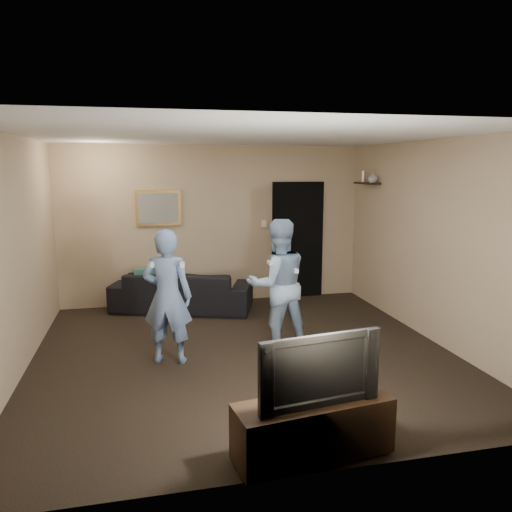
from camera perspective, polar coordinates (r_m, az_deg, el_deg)
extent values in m
plane|color=black|center=(6.23, -1.36, -11.04)|extent=(5.00, 5.00, 0.00)
cube|color=silver|center=(5.81, -1.47, 13.60)|extent=(5.00, 5.00, 0.04)
cube|color=tan|center=(8.32, -4.84, 3.57)|extent=(5.00, 0.04, 2.60)
cube|color=tan|center=(3.52, 6.72, -5.59)|extent=(5.00, 0.04, 2.60)
cube|color=tan|center=(5.93, -25.84, -0.10)|extent=(0.04, 5.00, 2.60)
cube|color=tan|center=(6.83, 19.63, 1.56)|extent=(0.04, 5.00, 2.60)
imported|color=black|center=(8.01, -8.42, -3.93)|extent=(2.32, 1.50, 0.63)
cube|color=#194C44|center=(7.95, -12.16, -2.94)|extent=(0.45, 0.19, 0.43)
cube|color=olive|center=(8.19, -11.11, 5.42)|extent=(0.72, 0.05, 0.57)
cube|color=slate|center=(8.17, -11.11, 5.40)|extent=(0.62, 0.01, 0.47)
cube|color=black|center=(8.65, 4.77, 1.82)|extent=(0.90, 0.06, 2.00)
cube|color=silver|center=(8.46, 0.91, 3.71)|extent=(0.08, 0.02, 0.12)
cube|color=black|center=(8.29, 12.57, 8.12)|extent=(0.20, 0.60, 0.03)
imported|color=#AEAEB3|center=(8.10, 13.22, 8.71)|extent=(0.17, 0.17, 0.16)
cylinder|color=#BDBDC1|center=(8.42, 12.16, 8.88)|extent=(0.06, 0.06, 0.18)
cube|color=black|center=(4.12, 6.55, -18.95)|extent=(1.29, 0.57, 0.45)
imported|color=black|center=(3.90, 6.70, -12.44)|extent=(0.99, 0.27, 0.57)
imported|color=#6781B2|center=(5.83, -10.09, -4.59)|extent=(0.66, 0.53, 1.57)
cube|color=white|center=(5.51, -11.78, -0.96)|extent=(0.04, 0.14, 0.04)
cube|color=white|center=(5.53, -8.46, -0.96)|extent=(0.05, 0.09, 0.05)
imported|color=#88A6C7|center=(6.19, 2.50, -3.26)|extent=(0.84, 0.68, 1.63)
cube|color=white|center=(5.87, 1.59, -0.77)|extent=(0.04, 0.14, 0.04)
cube|color=white|center=(5.98, 4.55, -1.68)|extent=(0.05, 0.09, 0.05)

